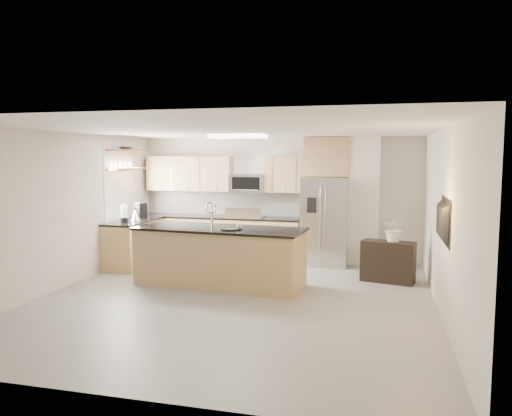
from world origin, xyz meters
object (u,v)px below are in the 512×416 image
(refrigerator, at_px, (325,221))
(television, at_px, (439,221))
(island, at_px, (220,256))
(range, at_px, (247,238))
(coffee_maker, at_px, (141,211))
(kettle, at_px, (135,215))
(platter, at_px, (230,229))
(credenza, at_px, (388,262))
(cup, at_px, (240,226))
(blender, at_px, (124,215))
(bowl, at_px, (127,148))
(flower_vase, at_px, (395,222))
(microwave, at_px, (248,183))

(refrigerator, bearing_deg, television, -58.96)
(refrigerator, distance_m, island, 2.62)
(range, xyz_separation_m, coffee_maker, (-2.09, -0.70, 0.60))
(refrigerator, distance_m, kettle, 3.83)
(platter, xyz_separation_m, coffee_maker, (-2.43, 1.56, 0.07))
(credenza, xyz_separation_m, platter, (-2.57, -1.07, 0.65))
(cup, relative_size, kettle, 0.42)
(platter, relative_size, television, 0.36)
(refrigerator, bearing_deg, credenza, -42.78)
(blender, bearing_deg, bowl, 108.88)
(refrigerator, bearing_deg, flower_vase, -41.51)
(island, height_order, credenza, island)
(kettle, bearing_deg, blender, -97.76)
(island, xyz_separation_m, television, (3.41, -1.00, 0.85))
(refrigerator, relative_size, credenza, 1.97)
(cup, relative_size, coffee_maker, 0.34)
(coffee_maker, height_order, bowl, bowl)
(kettle, bearing_deg, cup, -24.08)
(platter, relative_size, bowl, 1.16)
(refrigerator, bearing_deg, bowl, -167.40)
(island, bearing_deg, platter, -26.95)
(cup, bearing_deg, bowl, 155.15)
(microwave, distance_m, cup, 2.43)
(refrigerator, xyz_separation_m, kettle, (-3.68, -1.02, 0.15))
(platter, bearing_deg, range, 98.41)
(island, height_order, blender, island)
(island, height_order, cup, island)
(blender, relative_size, coffee_maker, 1.06)
(range, distance_m, bowl, 3.09)
(platter, bearing_deg, blender, 160.94)
(credenza, bearing_deg, coffee_maker, -172.24)
(television, bearing_deg, flower_vase, 15.12)
(kettle, distance_m, bowl, 1.37)
(microwave, xyz_separation_m, island, (0.10, -2.25, -1.13))
(platter, bearing_deg, refrigerator, 59.15)
(range, bearing_deg, television, -41.64)
(refrigerator, bearing_deg, coffee_maker, -170.07)
(cup, distance_m, platter, 0.17)
(blender, relative_size, flower_vase, 0.49)
(platter, relative_size, flower_vase, 0.55)
(blender, relative_size, television, 0.32)
(flower_vase, bearing_deg, platter, -158.82)
(coffee_maker, bearing_deg, flower_vase, -5.93)
(cup, height_order, blender, blender)
(range, relative_size, coffee_maker, 3.52)
(blender, xyz_separation_m, kettle, (0.05, 0.37, -0.03))
(microwave, xyz_separation_m, coffee_maker, (-2.09, -0.83, -0.56))
(platter, distance_m, blender, 2.55)
(credenza, height_order, kettle, kettle)
(credenza, relative_size, bowl, 2.72)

